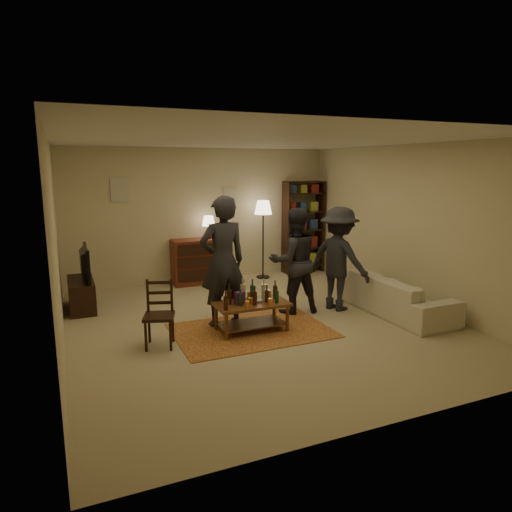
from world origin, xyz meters
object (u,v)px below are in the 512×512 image
tv_stand (81,287)px  person_right (294,261)px  person_by_sofa (339,259)px  floor_lamp (263,213)px  dresser (198,260)px  person_left (223,262)px  dining_chair (159,311)px  sofa (396,295)px  bookshelf (303,226)px  coffee_table (251,305)px

tv_stand → person_right: size_ratio=0.62×
person_by_sofa → tv_stand: bearing=45.0°
floor_lamp → dresser: bearing=176.1°
person_right → person_by_sofa: 0.77m
person_left → dining_chair: bearing=18.3°
floor_lamp → person_by_sofa: (0.25, -2.47, -0.54)m
dining_chair → sofa: dining_chair is taller
floor_lamp → person_right: 2.44m
person_by_sofa → dresser: bearing=10.7°
dining_chair → person_left: (1.03, 0.42, 0.50)m
dining_chair → sofa: bearing=16.0°
person_right → sofa: bearing=159.9°
tv_stand → person_by_sofa: (3.90, -1.65, 0.46)m
dining_chair → sofa: (3.77, -0.14, -0.16)m
bookshelf → tv_stand: bearing=-168.2°
coffee_table → person_right: person_right is taller
person_left → person_by_sofa: (2.00, -0.01, -0.11)m
coffee_table → person_left: (-0.28, 0.41, 0.58)m
coffee_table → person_left: 0.76m
tv_stand → person_left: (1.91, -1.65, 0.58)m
floor_lamp → sofa: size_ratio=0.79×
dining_chair → floor_lamp: floor_lamp is taller
tv_stand → floor_lamp: 3.87m
bookshelf → person_left: 3.83m
dresser → floor_lamp: (1.40, -0.10, 0.91)m
bookshelf → floor_lamp: bookshelf is taller
dining_chair → person_by_sofa: size_ratio=0.53×
person_left → person_by_sofa: person_left is taller
sofa → person_left: 2.87m
floor_lamp → bookshelf: bearing=8.9°
dresser → person_left: (-0.35, -2.56, 0.49)m
sofa → person_by_sofa: 1.07m
dining_chair → dresser: (1.38, 2.98, 0.01)m
coffee_table → person_by_sofa: person_by_sofa is taller
tv_stand → dresser: 2.43m
coffee_table → person_left: size_ratio=0.54×
coffee_table → floor_lamp: (1.47, 2.87, 1.00)m
dining_chair → person_right: person_right is taller
coffee_table → sofa: size_ratio=0.50×
sofa → floor_lamp: bearing=18.2°
dining_chair → tv_stand: (-0.88, 2.06, -0.08)m
dining_chair → bookshelf: bookshelf is taller
floor_lamp → person_right: person_right is taller
tv_stand → bookshelf: (4.69, 0.98, 0.65)m
person_right → person_by_sofa: size_ratio=1.00×
floor_lamp → person_by_sofa: size_ratio=0.96×
person_left → sofa: bearing=164.9°
person_left → person_right: size_ratio=1.14×
bookshelf → person_by_sofa: bookshelf is taller
dresser → sofa: 3.93m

